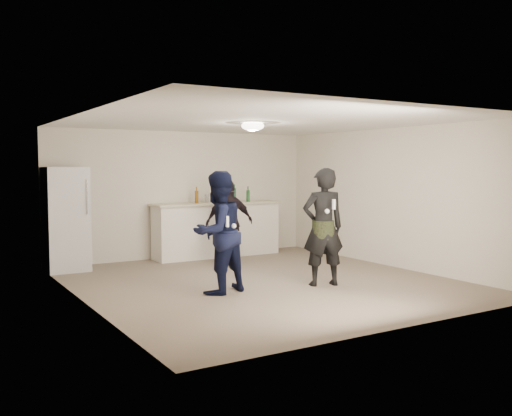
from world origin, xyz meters
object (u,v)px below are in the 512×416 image
fridge (66,219)px  man (218,232)px  counter (217,230)px  spectator (229,223)px  shaker (207,198)px  woman (323,227)px

fridge → man: (1.44, -2.95, -0.03)m
counter → spectator: bearing=-105.7°
fridge → man: size_ratio=1.03×
fridge → spectator: (2.67, -1.02, -0.11)m
counter → spectator: 1.16m
counter → man: (-1.54, -3.02, 0.35)m
shaker → spectator: spectator is taller
counter → man: bearing=-117.0°
fridge → woman: bearing=-47.2°
man → woman: (1.61, -0.34, 0.02)m
fridge → counter: bearing=1.3°
shaker → man: size_ratio=0.10×
shaker → counter: bearing=-12.6°
fridge → shaker: bearing=2.4°
counter → woman: woman is taller
woman → spectator: bearing=-64.5°
counter → shaker: size_ratio=15.29×
woman → spectator: (-0.38, 2.28, -0.11)m
man → woman: size_ratio=0.98×
fridge → man: fridge is taller
counter → fridge: bearing=-178.7°
man → spectator: man is taller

